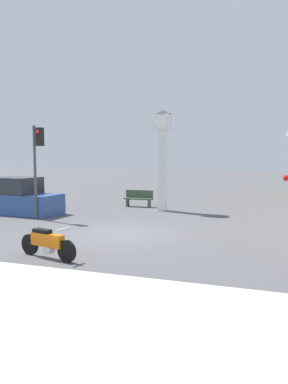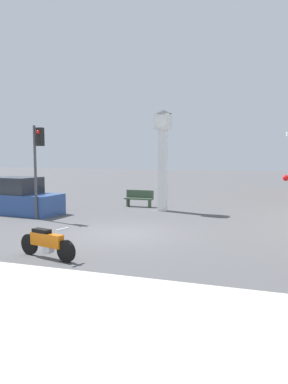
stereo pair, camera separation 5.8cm
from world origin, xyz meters
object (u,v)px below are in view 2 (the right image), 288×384
(traffic_light, at_px, (38,155))
(parked_car, at_px, (19,198))
(bench, at_px, (139,198))
(motorcycle, at_px, (47,243))
(clock_tower, at_px, (163,146))

(traffic_light, bearing_deg, parked_car, 150.32)
(bench, relative_size, parked_car, 0.37)
(parked_car, bearing_deg, motorcycle, -42.90)
(clock_tower, bearing_deg, traffic_light, -136.30)
(motorcycle, distance_m, parked_car, 8.76)
(parked_car, bearing_deg, bench, 46.53)
(motorcycle, relative_size, bench, 1.27)
(bench, bearing_deg, traffic_light, -118.16)
(traffic_light, height_order, bench, traffic_light)
(motorcycle, bearing_deg, parked_car, 146.00)
(motorcycle, height_order, clock_tower, clock_tower)
(motorcycle, bearing_deg, traffic_light, 140.03)
(traffic_light, distance_m, bench, 6.53)
(bench, bearing_deg, motorcycle, -84.32)
(motorcycle, bearing_deg, bench, 109.54)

